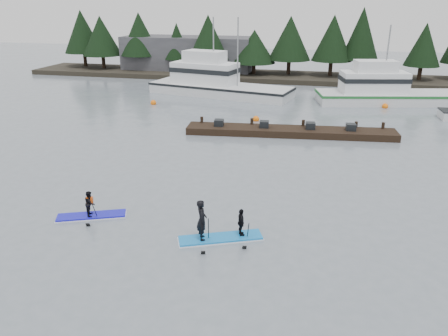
% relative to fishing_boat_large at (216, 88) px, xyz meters
% --- Properties ---
extents(ground, '(160.00, 160.00, 0.00)m').
position_rel_fishing_boat_large_xyz_m(ground, '(6.59, -30.42, -0.67)').
color(ground, slate).
rests_on(ground, ground).
extents(far_shore, '(70.00, 8.00, 0.60)m').
position_rel_fishing_boat_large_xyz_m(far_shore, '(6.59, 11.58, -0.37)').
color(far_shore, '#2D281E').
rests_on(far_shore, ground).
extents(treeline, '(60.00, 4.00, 8.00)m').
position_rel_fishing_boat_large_xyz_m(treeline, '(6.59, 11.58, -0.67)').
color(treeline, black).
rests_on(treeline, ground).
extents(waterfront_building, '(18.00, 6.00, 5.00)m').
position_rel_fishing_boat_large_xyz_m(waterfront_building, '(-7.41, 13.58, 1.83)').
color(waterfront_building, '#4C4C51').
rests_on(waterfront_building, ground).
extents(fishing_boat_large, '(16.11, 7.48, 9.02)m').
position_rel_fishing_boat_large_xyz_m(fishing_boat_large, '(0.00, 0.00, 0.00)').
color(fishing_boat_large, silver).
rests_on(fishing_boat_large, ground).
extents(fishing_boat_medium, '(14.52, 6.89, 8.40)m').
position_rel_fishing_boat_large_xyz_m(fishing_boat_medium, '(17.45, -0.23, -0.08)').
color(fishing_boat_medium, silver).
rests_on(fishing_boat_medium, ground).
extents(floating_dock, '(16.00, 3.77, 0.53)m').
position_rel_fishing_boat_large_xyz_m(floating_dock, '(9.26, -13.58, -0.40)').
color(floating_dock, black).
rests_on(floating_dock, ground).
extents(buoy_a, '(0.56, 0.56, 0.56)m').
position_rel_fishing_boat_large_xyz_m(buoy_a, '(-4.91, -6.09, -0.67)').
color(buoy_a, orange).
rests_on(buoy_a, ground).
extents(buoy_c, '(0.56, 0.56, 0.56)m').
position_rel_fishing_boat_large_xyz_m(buoy_c, '(17.34, -2.48, -0.67)').
color(buoy_c, orange).
rests_on(buoy_c, ground).
extents(buoy_d, '(0.48, 0.48, 0.48)m').
position_rel_fishing_boat_large_xyz_m(buoy_d, '(11.68, -12.31, -0.67)').
color(buoy_d, orange).
rests_on(buoy_d, ground).
extents(buoy_b, '(0.55, 0.55, 0.55)m').
position_rel_fishing_boat_large_xyz_m(buoy_b, '(6.04, -10.05, -0.67)').
color(buoy_b, orange).
rests_on(buoy_b, ground).
extents(paddleboard_solo, '(3.24, 1.94, 1.81)m').
position_rel_fishing_boat_large_xyz_m(paddleboard_solo, '(1.26, -29.41, -0.24)').
color(paddleboard_solo, '#1514BD').
rests_on(paddleboard_solo, ground).
extents(paddleboard_duo, '(3.64, 2.20, 2.39)m').
position_rel_fishing_boat_large_xyz_m(paddleboard_duo, '(7.63, -30.10, -0.02)').
color(paddleboard_duo, blue).
rests_on(paddleboard_duo, ground).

